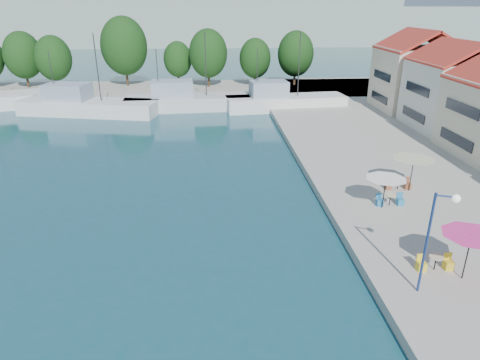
{
  "coord_description": "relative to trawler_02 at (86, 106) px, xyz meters",
  "views": [
    {
      "loc": [
        -1.53,
        -1.24,
        12.98
      ],
      "look_at": [
        0.37,
        26.0,
        1.71
      ],
      "focal_mm": 32.0,
      "sensor_mm": 36.0,
      "label": 1
    }
  ],
  "objects": [
    {
      "name": "hill_west",
      "position": [
        -12.7,
        106.59,
        6.93
      ],
      "size": [
        180.0,
        40.0,
        16.0
      ],
      "primitive_type": "cube",
      "color": "#92A093",
      "rests_on": "ground"
    },
    {
      "name": "tree_08",
      "position": [
        29.68,
        16.06,
        4.47
      ],
      "size": [
        5.78,
        5.78,
        8.55
      ],
      "color": "#3F2B19",
      "rests_on": "quay_far"
    },
    {
      "name": "tree_06",
      "position": [
        15.6,
        15.39,
        4.69
      ],
      "size": [
        6.04,
        6.04,
        8.93
      ],
      "color": "#3F2B19",
      "rests_on": "quay_far"
    },
    {
      "name": "hill_east",
      "position": [
        57.3,
        126.59,
        4.93
      ],
      "size": [
        140.0,
        40.0,
        12.0
      ],
      "primitive_type": "cube",
      "color": "#92A093",
      "rests_on": "ground"
    },
    {
      "name": "umbrella_cream",
      "position": [
        29.8,
        -27.54,
        1.71
      ],
      "size": [
        2.95,
        2.95,
        2.43
      ],
      "color": "black",
      "rests_on": "quay_right"
    },
    {
      "name": "tree_04",
      "position": [
        2.32,
        17.12,
        5.75
      ],
      "size": [
        7.28,
        7.28,
        10.77
      ],
      "color": "#3F2B19",
      "rests_on": "quay_far"
    },
    {
      "name": "tree_07",
      "position": [
        23.1,
        15.88,
        3.84
      ],
      "size": [
        5.05,
        5.05,
        7.47
      ],
      "color": "#3F2B19",
      "rests_on": "quay_far"
    },
    {
      "name": "cafe_table_03",
      "position": [
        29.1,
        -27.21,
        -0.18
      ],
      "size": [
        1.82,
        0.7,
        0.76
      ],
      "color": "black",
      "rests_on": "quay_right"
    },
    {
      "name": "tree_02",
      "position": [
        -13.31,
        16.64,
        4.5
      ],
      "size": [
        5.82,
        5.82,
        8.61
      ],
      "color": "#3F2B19",
      "rests_on": "quay_far"
    },
    {
      "name": "building_06",
      "position": [
        41.3,
        -2.41,
        4.43
      ],
      "size": [
        9.0,
        8.8,
        10.2
      ],
      "color": "beige",
      "rests_on": "quay_right"
    },
    {
      "name": "cafe_table_02",
      "position": [
        27.45,
        -29.81,
        -0.18
      ],
      "size": [
        1.82,
        0.7,
        0.76
      ],
      "color": "black",
      "rests_on": "quay_right"
    },
    {
      "name": "trawler_02",
      "position": [
        0.0,
        0.0,
        0.0
      ],
      "size": [
        17.92,
        8.06,
        10.2
      ],
      "rotation": [
        0.0,
        0.0,
        -0.21
      ],
      "color": "white",
      "rests_on": "ground"
    },
    {
      "name": "building_05",
      "position": [
        41.3,
        -11.41,
        4.19
      ],
      "size": [
        8.4,
        8.8,
        9.7
      ],
      "color": "silver",
      "rests_on": "quay_right"
    },
    {
      "name": "street_lamp",
      "position": [
        25.47,
        -38.93,
        3.02
      ],
      "size": [
        0.98,
        0.54,
        5.03
      ],
      "rotation": [
        0.0,
        0.0,
        -0.38
      ],
      "color": "navy",
      "rests_on": "quay_right"
    },
    {
      "name": "trawler_04",
      "position": [
        25.28,
        0.77,
        0.0
      ],
      "size": [
        15.98,
        5.65,
        10.2
      ],
      "rotation": [
        0.0,
        0.0,
        0.1
      ],
      "color": "silver",
      "rests_on": "ground"
    },
    {
      "name": "umbrella_pink",
      "position": [
        27.78,
        -38.01,
        1.68
      ],
      "size": [
        2.79,
        2.79,
        2.4
      ],
      "color": "black",
      "rests_on": "quay_right"
    },
    {
      "name": "tree_05",
      "position": [
        10.56,
        18.5,
        3.48
      ],
      "size": [
        4.62,
        4.62,
        6.85
      ],
      "color": "#3F2B19",
      "rests_on": "quay_far"
    },
    {
      "name": "umbrella_white",
      "position": [
        26.83,
        -30.13,
        1.36
      ],
      "size": [
        2.64,
        2.64,
        2.08
      ],
      "color": "black",
      "rests_on": "quay_right"
    },
    {
      "name": "tree_03",
      "position": [
        -8.18,
        14.97,
        4.2
      ],
      "size": [
        5.47,
        5.47,
        8.09
      ],
      "color": "#3F2B19",
      "rests_on": "quay_far"
    },
    {
      "name": "quay_far",
      "position": [
        9.3,
        13.59,
        -0.77
      ],
      "size": [
        90.0,
        16.0,
        0.6
      ],
      "primitive_type": "cube",
      "color": "#AEAB9E",
      "rests_on": "ground"
    },
    {
      "name": "cafe_table_01",
      "position": [
        26.78,
        -37.21,
        -0.18
      ],
      "size": [
        1.82,
        0.7,
        0.76
      ],
      "color": "black",
      "rests_on": "quay_right"
    },
    {
      "name": "trawler_03",
      "position": [
        13.05,
        1.9,
        -0.0
      ],
      "size": [
        17.92,
        5.69,
        10.2
      ],
      "rotation": [
        0.0,
        0.0,
        0.06
      ],
      "color": "silver",
      "rests_on": "ground"
    }
  ]
}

